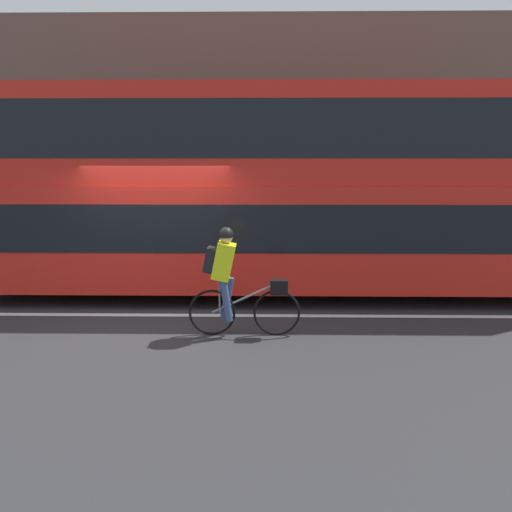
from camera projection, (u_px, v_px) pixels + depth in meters
ground_plane at (157, 314)px, 8.53m from camera, size 80.00×80.00×0.00m
road_center_line at (156, 315)px, 8.48m from camera, size 50.00×0.14×0.01m
sidewalk_curb at (193, 258)px, 12.92m from camera, size 60.00×1.80×0.15m
building_facade at (196, 139)px, 13.35m from camera, size 60.00×0.30×6.24m
bus at (272, 184)px, 9.51m from camera, size 11.27×2.51×3.87m
cyclist_on_bike at (232, 278)px, 7.37m from camera, size 1.68×0.32×1.65m
trash_bin at (439, 239)px, 12.64m from camera, size 0.57×0.57×0.90m
street_sign_post at (275, 203)px, 12.51m from camera, size 0.36×0.09×2.44m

